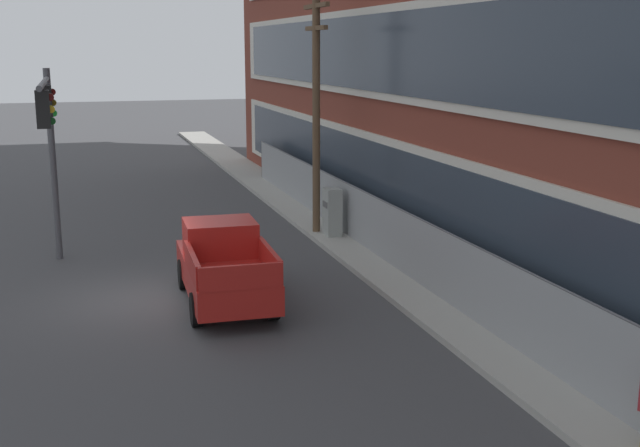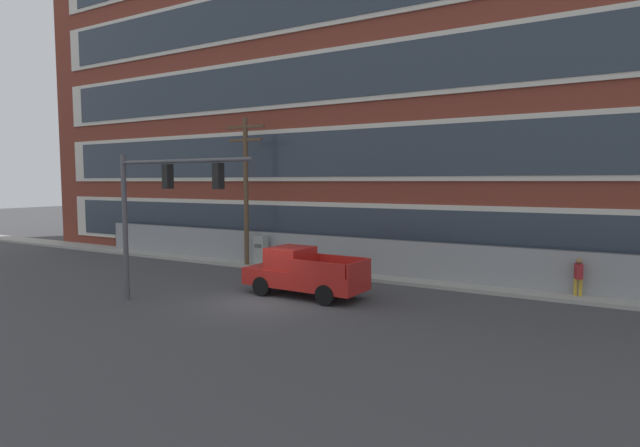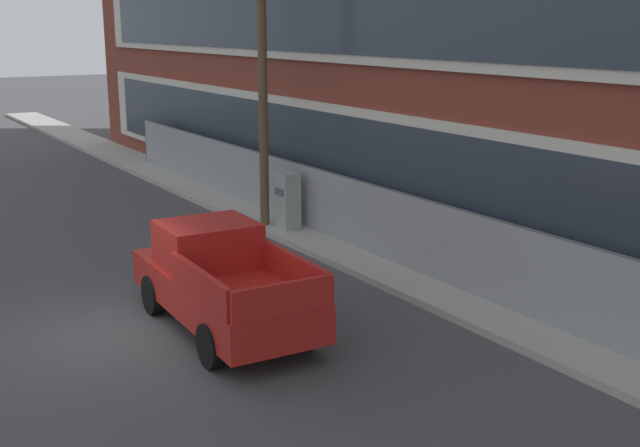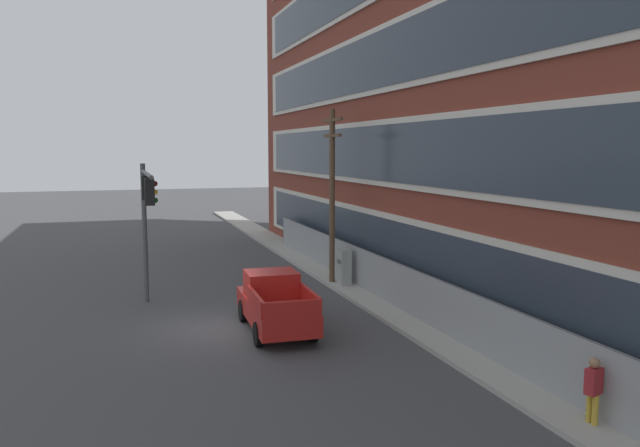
% 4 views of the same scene
% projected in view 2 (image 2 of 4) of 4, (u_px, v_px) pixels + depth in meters
% --- Properties ---
extents(ground_plane, '(160.00, 160.00, 0.00)m').
position_uv_depth(ground_plane, '(257.00, 303.00, 19.28)').
color(ground_plane, '#424244').
extents(sidewalk_building_side, '(80.00, 1.89, 0.16)m').
position_uv_depth(sidewalk_building_side, '(340.00, 273.00, 25.25)').
color(sidewalk_building_side, '#9E9B93').
rests_on(sidewalk_building_side, ground).
extents(brick_mill_building, '(50.31, 11.46, 20.25)m').
position_uv_depth(brick_mill_building, '(397.00, 90.00, 29.68)').
color(brick_mill_building, brown).
rests_on(brick_mill_building, ground).
extents(chain_link_fence, '(31.07, 0.06, 1.93)m').
position_uv_depth(chain_link_fence, '(310.00, 252.00, 26.33)').
color(chain_link_fence, gray).
rests_on(chain_link_fence, ground).
extents(traffic_signal_mast, '(6.42, 0.43, 5.74)m').
position_uv_depth(traffic_signal_mast, '(159.00, 197.00, 18.60)').
color(traffic_signal_mast, '#4C4C51').
rests_on(traffic_signal_mast, ground).
extents(pickup_truck_red, '(5.22, 2.18, 1.98)m').
position_uv_depth(pickup_truck_red, '(303.00, 273.00, 20.50)').
color(pickup_truck_red, '#AD1E19').
rests_on(pickup_truck_red, ground).
extents(utility_pole_near_corner, '(2.49, 0.26, 8.14)m').
position_uv_depth(utility_pole_near_corner, '(246.00, 185.00, 27.08)').
color(utility_pole_near_corner, brown).
rests_on(utility_pole_near_corner, ground).
extents(electrical_cabinet, '(0.67, 0.51, 1.74)m').
position_uv_depth(electrical_cabinet, '(261.00, 252.00, 27.34)').
color(electrical_cabinet, '#939993').
rests_on(electrical_cabinet, ground).
extents(pedestrian_near_cabinet, '(0.35, 0.45, 1.69)m').
position_uv_depth(pedestrian_near_cabinet, '(578.00, 276.00, 19.79)').
color(pedestrian_near_cabinet, '#B7932D').
rests_on(pedestrian_near_cabinet, ground).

